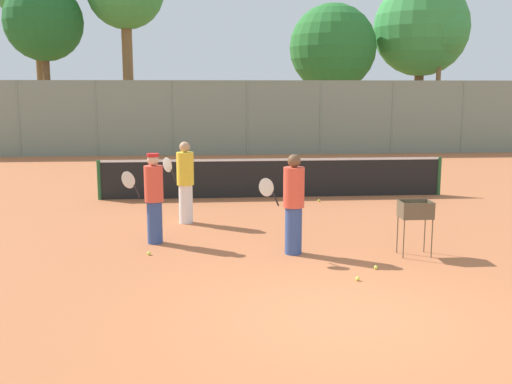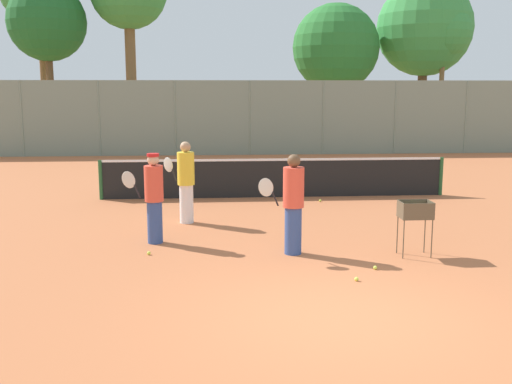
{
  "view_description": "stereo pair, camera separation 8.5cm",
  "coord_description": "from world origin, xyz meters",
  "px_view_note": "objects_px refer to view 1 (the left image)",
  "views": [
    {
      "loc": [
        -1.77,
        -7.34,
        2.97
      ],
      "look_at": [
        -0.86,
        3.95,
        1.0
      ],
      "focal_mm": 42.0,
      "sensor_mm": 36.0,
      "label": 1
    },
    {
      "loc": [
        -1.69,
        -7.34,
        2.97
      ],
      "look_at": [
        -0.86,
        3.95,
        1.0
      ],
      "focal_mm": 42.0,
      "sensor_mm": 36.0,
      "label": 2
    }
  ],
  "objects_px": {
    "tennis_net": "(273,177)",
    "player_yellow_shirt": "(293,203)",
    "ball_cart": "(415,214)",
    "player_white_outfit": "(185,182)",
    "player_red_cap": "(154,197)"
  },
  "relations": [
    {
      "from": "tennis_net",
      "to": "player_red_cap",
      "type": "relative_size",
      "value": 5.43
    },
    {
      "from": "tennis_net",
      "to": "ball_cart",
      "type": "xyz_separation_m",
      "value": [
        1.9,
        -6.0,
        0.2
      ]
    },
    {
      "from": "player_white_outfit",
      "to": "ball_cart",
      "type": "height_order",
      "value": "player_white_outfit"
    },
    {
      "from": "tennis_net",
      "to": "player_white_outfit",
      "type": "height_order",
      "value": "player_white_outfit"
    },
    {
      "from": "tennis_net",
      "to": "player_white_outfit",
      "type": "bearing_deg",
      "value": -127.16
    },
    {
      "from": "player_white_outfit",
      "to": "ball_cart",
      "type": "bearing_deg",
      "value": -173.4
    },
    {
      "from": "player_yellow_shirt",
      "to": "tennis_net",
      "type": "bearing_deg",
      "value": -114.13
    },
    {
      "from": "player_red_cap",
      "to": "player_yellow_shirt",
      "type": "height_order",
      "value": "player_yellow_shirt"
    },
    {
      "from": "player_yellow_shirt",
      "to": "player_white_outfit",
      "type": "bearing_deg",
      "value": -74.68
    },
    {
      "from": "player_red_cap",
      "to": "player_white_outfit",
      "type": "bearing_deg",
      "value": -85.71
    },
    {
      "from": "player_white_outfit",
      "to": "ball_cart",
      "type": "relative_size",
      "value": 1.83
    },
    {
      "from": "player_red_cap",
      "to": "player_yellow_shirt",
      "type": "xyz_separation_m",
      "value": [
        2.57,
        -0.97,
        0.03
      ]
    },
    {
      "from": "tennis_net",
      "to": "ball_cart",
      "type": "relative_size",
      "value": 9.57
    },
    {
      "from": "tennis_net",
      "to": "player_yellow_shirt",
      "type": "height_order",
      "value": "player_yellow_shirt"
    },
    {
      "from": "player_yellow_shirt",
      "to": "ball_cart",
      "type": "height_order",
      "value": "player_yellow_shirt"
    }
  ]
}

